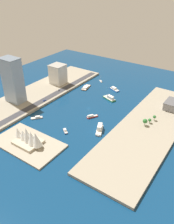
{
  "coord_description": "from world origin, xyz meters",
  "views": [
    {
      "loc": [
        -165.41,
        243.02,
        169.31
      ],
      "look_at": [
        -9.9,
        18.17,
        5.74
      ],
      "focal_mm": 37.26,
      "sensor_mm": 36.0,
      "label": 1
    }
  ],
  "objects_px": {
    "ferry_green_doubledeck": "(110,98)",
    "hatchback_blue": "(44,100)",
    "patrol_launch_navy": "(65,131)",
    "tower_tall_glass": "(13,80)",
    "traffic_light_waterfront": "(67,88)",
    "catamaran_blue": "(114,89)",
    "sedan_silver": "(59,90)",
    "opera_landmark": "(29,138)",
    "ferry_white_commuter": "(100,129)",
    "hotel_broad_white": "(58,74)",
    "sailboat_small_white": "(101,81)",
    "tugboat_red": "(92,116)",
    "yacht_sleek_gray": "(37,118)",
    "barge_flat_brown": "(86,87)"
  },
  "relations": [
    {
      "from": "catamaran_blue",
      "to": "barge_flat_brown",
      "type": "xyz_separation_m",
      "value": [
        43.76,
        21.25,
        -0.27
      ]
    },
    {
      "from": "patrol_launch_navy",
      "to": "hatchback_blue",
      "type": "bearing_deg",
      "value": -28.79
    },
    {
      "from": "sailboat_small_white",
      "to": "opera_landmark",
      "type": "relative_size",
      "value": 0.29
    },
    {
      "from": "opera_landmark",
      "to": "tugboat_red",
      "type": "bearing_deg",
      "value": -105.79
    },
    {
      "from": "tugboat_red",
      "to": "hatchback_blue",
      "type": "distance_m",
      "value": 82.36
    },
    {
      "from": "catamaran_blue",
      "to": "tower_tall_glass",
      "type": "height_order",
      "value": "tower_tall_glass"
    },
    {
      "from": "ferry_white_commuter",
      "to": "yacht_sleek_gray",
      "type": "xyz_separation_m",
      "value": [
        85.38,
        23.63,
        -1.9
      ]
    },
    {
      "from": "hatchback_blue",
      "to": "traffic_light_waterfront",
      "type": "bearing_deg",
      "value": -94.64
    },
    {
      "from": "barge_flat_brown",
      "to": "patrol_launch_navy",
      "type": "distance_m",
      "value": 130.19
    },
    {
      "from": "tugboat_red",
      "to": "hatchback_blue",
      "type": "xyz_separation_m",
      "value": [
        82.07,
        6.32,
        2.52
      ]
    },
    {
      "from": "hatchback_blue",
      "to": "sedan_silver",
      "type": "bearing_deg",
      "value": -81.68
    },
    {
      "from": "yacht_sleek_gray",
      "to": "ferry_green_doubledeck",
      "type": "distance_m",
      "value": 117.0
    },
    {
      "from": "hatchback_blue",
      "to": "hotel_broad_white",
      "type": "bearing_deg",
      "value": -67.27
    },
    {
      "from": "yacht_sleek_gray",
      "to": "sedan_silver",
      "type": "xyz_separation_m",
      "value": [
        27.78,
        -77.38,
        3.0
      ]
    },
    {
      "from": "ferry_green_doubledeck",
      "to": "hotel_broad_white",
      "type": "bearing_deg",
      "value": 1.36
    },
    {
      "from": "tugboat_red",
      "to": "tower_tall_glass",
      "type": "bearing_deg",
      "value": 14.31
    },
    {
      "from": "patrol_launch_navy",
      "to": "traffic_light_waterfront",
      "type": "relative_size",
      "value": 1.75
    },
    {
      "from": "hotel_broad_white",
      "to": "sedan_silver",
      "type": "bearing_deg",
      "value": 130.82
    },
    {
      "from": "tugboat_red",
      "to": "sedan_silver",
      "type": "height_order",
      "value": "sedan_silver"
    },
    {
      "from": "tower_tall_glass",
      "to": "patrol_launch_navy",
      "type": "bearing_deg",
      "value": 171.31
    },
    {
      "from": "opera_landmark",
      "to": "ferry_white_commuter",
      "type": "bearing_deg",
      "value": -126.26
    },
    {
      "from": "barge_flat_brown",
      "to": "sedan_silver",
      "type": "bearing_deg",
      "value": 55.76
    },
    {
      "from": "catamaran_blue",
      "to": "sedan_silver",
      "type": "bearing_deg",
      "value": 40.75
    },
    {
      "from": "yacht_sleek_gray",
      "to": "patrol_launch_navy",
      "type": "height_order",
      "value": "patrol_launch_navy"
    },
    {
      "from": "sedan_silver",
      "to": "opera_landmark",
      "type": "height_order",
      "value": "opera_landmark"
    },
    {
      "from": "ferry_white_commuter",
      "to": "tower_tall_glass",
      "type": "relative_size",
      "value": 0.36
    },
    {
      "from": "yacht_sleek_gray",
      "to": "traffic_light_waterfront",
      "type": "bearing_deg",
      "value": -78.26
    },
    {
      "from": "sailboat_small_white",
      "to": "patrol_launch_navy",
      "type": "relative_size",
      "value": 1.08
    },
    {
      "from": "hotel_broad_white",
      "to": "sailboat_small_white",
      "type": "bearing_deg",
      "value": -135.14
    },
    {
      "from": "sailboat_small_white",
      "to": "tower_tall_glass",
      "type": "height_order",
      "value": "tower_tall_glass"
    },
    {
      "from": "ferry_green_doubledeck",
      "to": "sedan_silver",
      "type": "bearing_deg",
      "value": 18.0
    },
    {
      "from": "patrol_launch_navy",
      "to": "opera_landmark",
      "type": "distance_m",
      "value": 47.43
    },
    {
      "from": "catamaran_blue",
      "to": "ferry_white_commuter",
      "type": "distance_m",
      "value": 122.35
    },
    {
      "from": "hatchback_blue",
      "to": "opera_landmark",
      "type": "distance_m",
      "value": 101.26
    },
    {
      "from": "tugboat_red",
      "to": "sedan_silver",
      "type": "relative_size",
      "value": 3.05
    },
    {
      "from": "ferry_green_doubledeck",
      "to": "hatchback_blue",
      "type": "distance_m",
      "value": 100.41
    },
    {
      "from": "ferry_white_commuter",
      "to": "traffic_light_waterfront",
      "type": "relative_size",
      "value": 3.65
    },
    {
      "from": "opera_landmark",
      "to": "yacht_sleek_gray",
      "type": "bearing_deg",
      "value": -52.82
    },
    {
      "from": "barge_flat_brown",
      "to": "sailboat_small_white",
      "type": "relative_size",
      "value": 2.03
    },
    {
      "from": "hotel_broad_white",
      "to": "hatchback_blue",
      "type": "bearing_deg",
      "value": 112.73
    },
    {
      "from": "ferry_green_doubledeck",
      "to": "opera_landmark",
      "type": "distance_m",
      "value": 150.93
    },
    {
      "from": "ferry_green_doubledeck",
      "to": "tugboat_red",
      "type": "xyz_separation_m",
      "value": [
        -6.23,
        59.46,
        -0.84
      ]
    },
    {
      "from": "ferry_green_doubledeck",
      "to": "tower_tall_glass",
      "type": "height_order",
      "value": "tower_tall_glass"
    },
    {
      "from": "sailboat_small_white",
      "to": "sedan_silver",
      "type": "height_order",
      "value": "sailboat_small_white"
    },
    {
      "from": "traffic_light_waterfront",
      "to": "hatchback_blue",
      "type": "bearing_deg",
      "value": 85.36
    },
    {
      "from": "patrol_launch_navy",
      "to": "ferry_white_commuter",
      "type": "bearing_deg",
      "value": -142.84
    },
    {
      "from": "hatchback_blue",
      "to": "sedan_silver",
      "type": "distance_m",
      "value": 39.69
    },
    {
      "from": "tower_tall_glass",
      "to": "opera_landmark",
      "type": "distance_m",
      "value": 112.98
    },
    {
      "from": "hatchback_blue",
      "to": "sedan_silver",
      "type": "xyz_separation_m",
      "value": [
        5.74,
        -39.27,
        0.02
      ]
    },
    {
      "from": "patrol_launch_navy",
      "to": "tower_tall_glass",
      "type": "relative_size",
      "value": 0.17
    }
  ]
}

